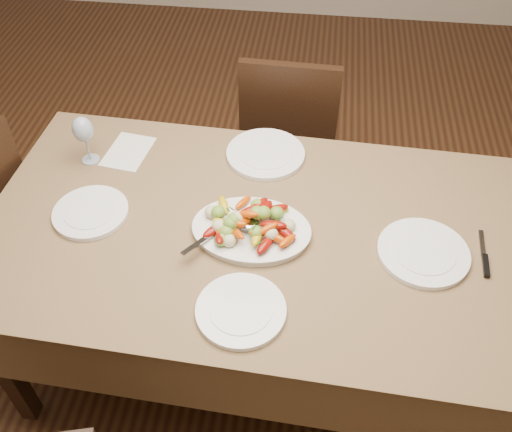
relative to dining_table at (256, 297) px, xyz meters
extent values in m
plane|color=#3B2112|center=(-0.13, 0.10, -0.38)|extent=(6.00, 6.00, 0.00)
cube|color=brown|center=(0.00, 0.00, 0.00)|extent=(1.88, 1.12, 0.76)
ellipsoid|color=white|center=(-0.01, -0.02, 0.39)|extent=(0.39, 0.30, 0.02)
cylinder|color=white|center=(-0.57, 0.00, 0.39)|extent=(0.26, 0.26, 0.02)
cylinder|color=white|center=(0.54, -0.04, 0.39)|extent=(0.29, 0.29, 0.02)
cylinder|color=white|center=(-0.01, 0.38, 0.39)|extent=(0.30, 0.30, 0.02)
cylinder|color=white|center=(0.00, -0.34, 0.39)|extent=(0.27, 0.27, 0.02)
cube|color=silver|center=(-0.53, 0.34, 0.38)|extent=(0.18, 0.23, 0.00)
camera|label=1|loc=(0.16, -1.28, 1.76)|focal=40.00mm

